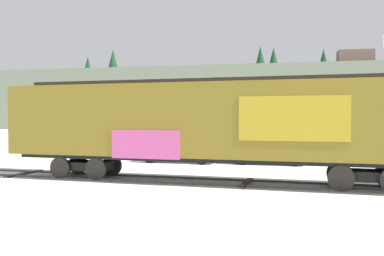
{
  "coord_description": "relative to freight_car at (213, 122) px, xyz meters",
  "views": [
    {
      "loc": [
        1.32,
        -16.64,
        2.61
      ],
      "look_at": [
        -2.44,
        0.59,
        2.16
      ],
      "focal_mm": 39.74,
      "sensor_mm": 36.0,
      "label": 1
    }
  ],
  "objects": [
    {
      "name": "ground_plane",
      "position": [
        1.46,
        0.0,
        -2.42
      ],
      "size": [
        260.0,
        260.0,
        0.0
      ],
      "primitive_type": "plane",
      "color": "silver"
    },
    {
      "name": "hillside",
      "position": [
        1.59,
        77.6,
        3.95
      ],
      "size": [
        155.43,
        28.87,
        17.28
      ],
      "color": "slate",
      "rests_on": "ground_plane"
    },
    {
      "name": "parked_car_white",
      "position": [
        -3.15,
        7.11,
        -1.58
      ],
      "size": [
        4.59,
        2.21,
        1.69
      ],
      "color": "silver",
      "rests_on": "ground_plane"
    },
    {
      "name": "freight_car",
      "position": [
        0.0,
        0.0,
        0.0
      ],
      "size": [
        17.27,
        3.88,
        4.16
      ],
      "color": "olive",
      "rests_on": "ground_plane"
    },
    {
      "name": "track",
      "position": [
        0.74,
        -0.05,
        -2.38
      ],
      "size": [
        59.97,
        5.77,
        0.08
      ],
      "color": "#4C4742",
      "rests_on": "ground_plane"
    },
    {
      "name": "parked_car_blue",
      "position": [
        1.89,
        7.32,
        -1.57
      ],
      "size": [
        4.16,
        2.08,
        1.67
      ],
      "color": "navy",
      "rests_on": "ground_plane"
    }
  ]
}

